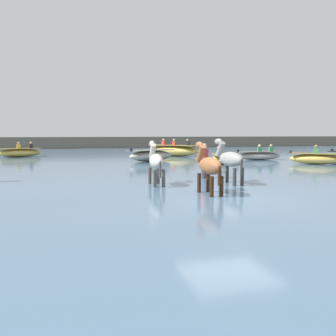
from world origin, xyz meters
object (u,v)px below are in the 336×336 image
boat_distant_west (151,156)px  boat_far_inshore (220,159)px  horse_lead_pinto (156,162)px  horse_flank_grey (230,160)px  person_wading_close (204,163)px  boat_mid_outer (259,156)px  boat_mid_channel (174,150)px  boat_near_starboard (316,159)px  boat_near_port (19,153)px  horse_trailing_chestnut (209,167)px

boat_distant_west → boat_far_inshore: size_ratio=1.23×
horse_lead_pinto → horse_flank_grey: 2.57m
horse_lead_pinto → person_wading_close: (2.27, 1.40, -0.18)m
horse_flank_grey → boat_mid_outer: (6.95, 10.52, -0.53)m
boat_distant_west → boat_far_inshore: (3.47, -2.81, -0.09)m
person_wading_close → boat_mid_channel: bearing=77.9°
boat_mid_outer → boat_far_inshore: bearing=-150.3°
horse_lead_pinto → boat_distant_west: size_ratio=0.51×
boat_distant_west → boat_near_starboard: (8.50, -4.73, -0.04)m
boat_mid_outer → boat_near_port: bearing=154.1°
horse_lead_pinto → horse_trailing_chestnut: horse_trailing_chestnut is taller
boat_mid_outer → horse_flank_grey: bearing=-123.4°
boat_far_inshore → boat_near_starboard: bearing=-20.9°
boat_near_port → boat_far_inshore: (11.86, -9.61, -0.06)m
boat_mid_channel → boat_mid_outer: bearing=-53.7°
boat_near_starboard → horse_lead_pinto: bearing=-150.5°
boat_distant_west → horse_lead_pinto: bearing=-102.3°
horse_trailing_chestnut → boat_near_starboard: (9.87, 8.44, -0.47)m
boat_mid_channel → person_wading_close: size_ratio=2.55×
boat_near_starboard → boat_near_port: (-16.89, 11.52, 0.01)m
horse_flank_grey → horse_trailing_chestnut: bearing=-128.7°
horse_flank_grey → boat_mid_channel: 16.40m
boat_far_inshore → boat_mid_channel: size_ratio=0.68×
horse_lead_pinto → person_wading_close: horse_lead_pinto is taller
boat_near_starboard → boat_near_port: size_ratio=0.87×
boat_mid_outer → boat_near_starboard: 4.23m
horse_flank_grey → boat_near_port: bearing=115.4°
boat_near_starboard → person_wading_close: (-8.61, -4.76, 0.28)m
horse_lead_pinto → boat_near_port: 18.68m
horse_trailing_chestnut → person_wading_close: size_ratio=1.09×
boat_mid_outer → boat_near_starboard: bearing=-70.9°
boat_distant_west → boat_near_port: size_ratio=1.06×
boat_distant_west → person_wading_close: (-0.10, -9.48, 0.24)m
boat_distant_west → boat_near_port: 10.80m
horse_trailing_chestnut → boat_near_port: (-7.02, 19.96, -0.45)m
boat_near_starboard → boat_mid_channel: bearing=119.9°
person_wading_close → boat_mid_outer: bearing=50.5°
boat_near_starboard → boat_distant_west: bearing=150.9°
horse_lead_pinto → boat_distant_west: (2.37, 10.88, -0.42)m
person_wading_close → horse_trailing_chestnut: bearing=-109.0°
boat_mid_outer → person_wading_close: person_wading_close is taller
boat_mid_channel → boat_far_inshore: bearing=-86.3°
horse_trailing_chestnut → boat_mid_outer: 15.06m
horse_lead_pinto → boat_far_inshore: size_ratio=0.62×
horse_flank_grey → boat_distant_west: bearing=90.8°
horse_lead_pinto → boat_near_starboard: size_ratio=0.61×
boat_mid_channel → person_wading_close: (-3.08, -14.38, 0.17)m
boat_far_inshore → boat_near_port: bearing=141.0°
boat_mid_outer → boat_distant_west: bearing=174.2°
horse_flank_grey → boat_mid_channel: horse_flank_grey is taller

